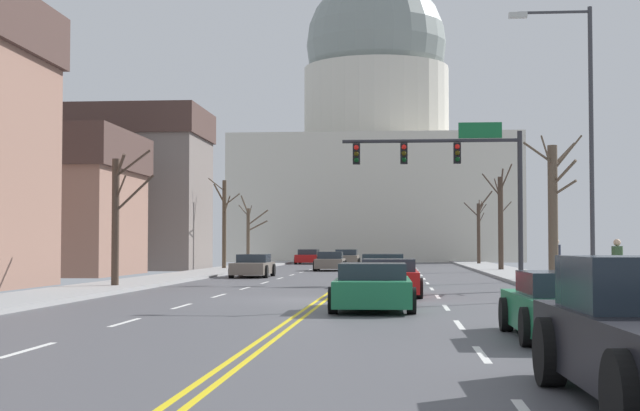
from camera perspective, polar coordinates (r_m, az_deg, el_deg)
name	(u,v)px	position (r m, az deg, el deg)	size (l,w,h in m)	color
ground	(322,299)	(28.07, 0.15, -5.71)	(20.00, 180.00, 0.20)	#4C4C51
signal_gantry	(456,166)	(41.68, 8.25, 2.40)	(7.91, 0.41, 6.90)	#28282D
street_lamp_right	(581,124)	(30.01, 15.60, 4.79)	(2.55, 0.24, 8.86)	#333338
capitol_building	(376,148)	(98.82, 3.45, 3.51)	(28.08, 22.20, 32.56)	beige
sedan_near_00	(383,271)	(36.92, 3.87, -4.01)	(2.01, 4.27, 1.28)	#1E7247
sedan_near_01	(389,278)	(29.97, 4.21, -4.44)	(2.09, 4.60, 1.19)	#B71414
sedan_near_02	(373,288)	(23.65, 3.23, -5.01)	(2.13, 4.55, 1.18)	#1E7247
sedan_near_03	(570,307)	(16.98, 14.96, -5.98)	(2.11, 4.43, 1.17)	#1E7247
sedan_oncoming_00	(253,266)	(47.73, -4.10, -3.71)	(1.95, 4.60, 1.15)	#6B6056
sedan_oncoming_01	(330,262)	(59.31, 0.63, -3.45)	(1.97, 4.26, 1.20)	#6B6056
sedan_oncoming_02	(346,258)	(70.67, 1.62, -3.24)	(2.02, 4.71, 1.28)	#6B6056
sedan_oncoming_03	(308,257)	(79.67, -0.71, -3.16)	(2.14, 4.29, 1.24)	#B71414
flank_building_00	(10,203)	(53.48, -18.33, 0.17)	(13.31, 9.32, 7.74)	#8C6656
flank_building_01	(136,188)	(63.10, -11.14, 1.03)	(9.18, 7.78, 10.60)	slate
bare_tree_00	(479,229)	(76.15, 9.65, -1.39)	(2.24, 2.35, 5.80)	#423328
bare_tree_01	(249,232)	(69.87, -4.34, -1.64)	(2.28, 1.18, 5.13)	brown
bare_tree_02	(501,219)	(57.98, 10.94, -0.83)	(1.83, 2.07, 6.35)	#423328
bare_tree_03	(224,221)	(60.61, -5.86, -0.97)	(1.95, 1.84, 5.74)	#4C3D2D
bare_tree_04	(554,210)	(35.10, 14.04, -0.29)	(2.21, 1.89, 5.53)	brown
bare_tree_05	(117,216)	(35.63, -12.27, -0.62)	(1.85, 1.91, 5.05)	#423328
pedestrian_00	(617,263)	(30.26, 17.65, -3.37)	(0.35, 0.34, 1.68)	#4C4238
pedestrian_01	(556,259)	(36.90, 14.20, -3.17)	(0.35, 0.34, 1.72)	#4C4238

